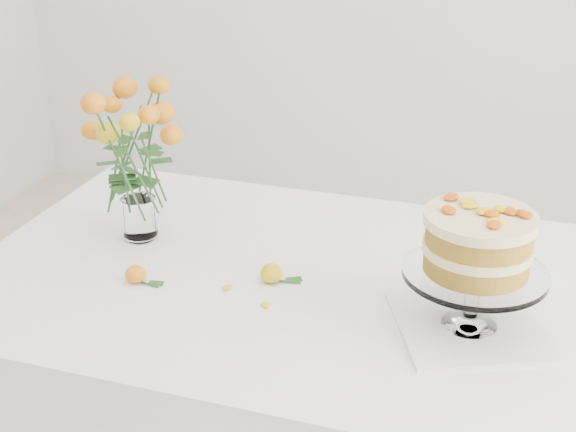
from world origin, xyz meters
The scene contains 8 objects.
table centered at (0.00, 0.00, 0.67)m, with size 1.43×0.93×0.76m.
napkin centered at (0.38, -0.09, 0.76)m, with size 0.27×0.27×0.01m, color white.
cake_stand centered at (0.38, -0.09, 0.93)m, with size 0.27×0.27×0.24m.
rose_vase centered at (-0.40, 0.06, 1.00)m, with size 0.29×0.29×0.41m.
loose_rose_near centered at (-0.04, -0.04, 0.78)m, with size 0.09×0.05×0.04m.
loose_rose_far centered at (-0.31, -0.13, 0.77)m, with size 0.08×0.04×0.04m.
stray_petal_a centered at (-0.12, -0.10, 0.76)m, with size 0.03×0.02×0.00m, color yellow.
stray_petal_b centered at (-0.02, -0.14, 0.76)m, with size 0.03×0.02×0.00m, color yellow.
Camera 1 is at (0.46, -1.45, 1.60)m, focal length 50.00 mm.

